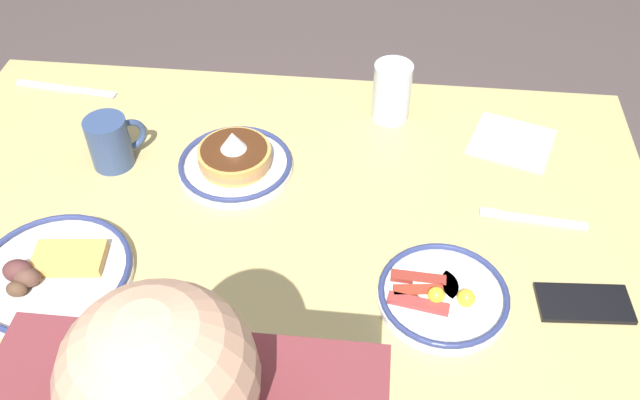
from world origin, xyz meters
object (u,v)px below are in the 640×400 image
at_px(plate_near_main, 235,161).
at_px(cell_phone, 584,303).
at_px(plate_far_companion, 53,272).
at_px(coffee_mug, 111,141).
at_px(drinking_glass, 392,94).
at_px(butter_knife, 66,89).
at_px(paper_napkin, 512,142).
at_px(plate_center_pancakes, 443,295).
at_px(fork_near, 533,219).

height_order(plate_near_main, cell_phone, plate_near_main).
height_order(plate_far_companion, coffee_mug, coffee_mug).
height_order(drinking_glass, butter_knife, drinking_glass).
distance_m(coffee_mug, cell_phone, 0.87).
height_order(drinking_glass, paper_napkin, drinking_glass).
xyz_separation_m(plate_center_pancakes, fork_near, (-0.16, -0.19, -0.01)).
bearing_deg(plate_far_companion, fork_near, -164.82).
height_order(plate_center_pancakes, plate_far_companion, plate_far_companion).
bearing_deg(plate_near_main, coffee_mug, 0.48).
relative_size(coffee_mug, paper_napkin, 0.67).
bearing_deg(fork_near, cell_phone, 108.17).
bearing_deg(drinking_glass, coffee_mug, 21.20).
height_order(coffee_mug, cell_phone, coffee_mug).
height_order(plate_near_main, drinking_glass, drinking_glass).
bearing_deg(butter_knife, coffee_mug, 129.64).
xyz_separation_m(fork_near, butter_knife, (0.95, -0.29, -0.00)).
distance_m(plate_center_pancakes, cell_phone, 0.22).
bearing_deg(paper_napkin, butter_knife, -4.92).
distance_m(plate_near_main, coffee_mug, 0.23).
bearing_deg(cell_phone, butter_knife, -28.84).
bearing_deg(plate_far_companion, plate_center_pancakes, -178.08).
height_order(coffee_mug, paper_napkin, coffee_mug).
xyz_separation_m(plate_near_main, plate_far_companion, (0.24, 0.29, -0.01)).
bearing_deg(paper_napkin, plate_center_pancakes, 70.29).
relative_size(cell_phone, paper_napkin, 0.96).
bearing_deg(drinking_glass, plate_far_companion, 42.85).
bearing_deg(cell_phone, plate_far_companion, -1.52).
relative_size(plate_center_pancakes, coffee_mug, 2.05).
relative_size(drinking_glass, paper_napkin, 0.81).
relative_size(cell_phone, fork_near, 0.78).
height_order(paper_napkin, fork_near, fork_near).
bearing_deg(coffee_mug, plate_center_pancakes, 156.52).
bearing_deg(butter_knife, cell_phone, 155.02).
distance_m(plate_center_pancakes, fork_near, 0.25).
bearing_deg(plate_center_pancakes, coffee_mug, -23.48).
distance_m(plate_far_companion, cell_phone, 0.84).
xyz_separation_m(plate_far_companion, paper_napkin, (-0.77, -0.43, -0.01)).
xyz_separation_m(plate_far_companion, butter_knife, (0.17, -0.51, -0.01)).
distance_m(plate_far_companion, fork_near, 0.81).
relative_size(plate_far_companion, butter_knife, 1.10).
height_order(plate_far_companion, fork_near, plate_far_companion).
relative_size(plate_near_main, plate_center_pancakes, 1.04).
xyz_separation_m(plate_near_main, paper_napkin, (-0.53, -0.14, -0.02)).
bearing_deg(butter_knife, drinking_glass, 178.38).
bearing_deg(plate_center_pancakes, drinking_glass, -78.25).
height_order(plate_center_pancakes, drinking_glass, drinking_glass).
xyz_separation_m(drinking_glass, paper_napkin, (-0.24, 0.06, -0.05)).
distance_m(plate_center_pancakes, paper_napkin, 0.43).
height_order(plate_near_main, plate_center_pancakes, plate_near_main).
bearing_deg(drinking_glass, paper_napkin, 165.84).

